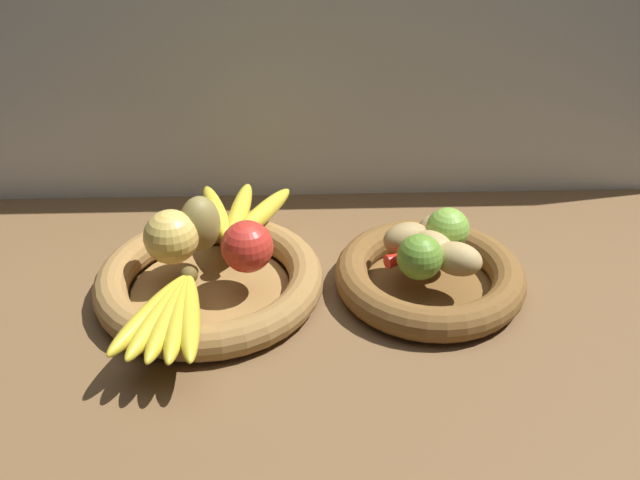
{
  "coord_description": "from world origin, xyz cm",
  "views": [
    {
      "loc": [
        -4.12,
        -84.69,
        60.73
      ],
      "look_at": [
        -1.3,
        -1.69,
        8.93
      ],
      "focal_mm": 39.2,
      "sensor_mm": 36.0,
      "label": 1
    }
  ],
  "objects": [
    {
      "name": "ground_plane",
      "position": [
        0.0,
        0.0,
        -1.5
      ],
      "size": [
        140.0,
        90.0,
        3.0
      ],
      "primitive_type": "cube",
      "color": "brown"
    },
    {
      "name": "back_wall",
      "position": [
        0.0,
        30.0,
        27.5
      ],
      "size": [
        140.0,
        3.0,
        55.0
      ],
      "color": "silver",
      "rests_on": "ground_plane"
    },
    {
      "name": "fruit_bowl_left",
      "position": [
        -17.27,
        -1.69,
        2.29
      ],
      "size": [
        32.94,
        32.94,
        4.93
      ],
      "color": "olive",
      "rests_on": "ground_plane"
    },
    {
      "name": "fruit_bowl_right",
      "position": [
        14.67,
        -1.69,
        2.3
      ],
      "size": [
        27.74,
        27.74,
        4.93
      ],
      "color": "brown",
      "rests_on": "ground_plane"
    },
    {
      "name": "apple_golden_left",
      "position": [
        -22.33,
        -0.42,
        8.85
      ],
      "size": [
        7.84,
        7.84,
        7.84
      ],
      "primitive_type": "sphere",
      "color": "#DBB756",
      "rests_on": "fruit_bowl_left"
    },
    {
      "name": "apple_red_right",
      "position": [
        -11.47,
        -2.58,
        8.62
      ],
      "size": [
        7.39,
        7.39,
        7.39
      ],
      "primitive_type": "sphere",
      "color": "red",
      "rests_on": "fruit_bowl_left"
    },
    {
      "name": "pear_brown",
      "position": [
        -18.56,
        2.88,
        9.21
      ],
      "size": [
        8.04,
        8.3,
        8.58
      ],
      "primitive_type": "ellipsoid",
      "rotation": [
        0.0,
        0.0,
        2.64
      ],
      "color": "olive",
      "rests_on": "fruit_bowl_left"
    },
    {
      "name": "banana_bunch_front",
      "position": [
        -20.64,
        -14.44,
        6.28
      ],
      "size": [
        12.38,
        19.24,
        2.71
      ],
      "color": "gold",
      "rests_on": "fruit_bowl_left"
    },
    {
      "name": "banana_bunch_back",
      "position": [
        -13.63,
        10.28,
        6.39
      ],
      "size": [
        16.48,
        19.94,
        2.93
      ],
      "color": "yellow",
      "rests_on": "fruit_bowl_left"
    },
    {
      "name": "potato_small",
      "position": [
        17.63,
        -4.66,
        7.28
      ],
      "size": [
        8.52,
        7.56,
        4.7
      ],
      "primitive_type": "ellipsoid",
      "rotation": [
        0.0,
        0.0,
        5.81
      ],
      "color": "tan",
      "rests_on": "fruit_bowl_right"
    },
    {
      "name": "potato_oblong",
      "position": [
        11.33,
        0.9,
        7.32
      ],
      "size": [
        8.15,
        6.57,
        4.79
      ],
      "primitive_type": "ellipsoid",
      "rotation": [
        0.0,
        0.0,
        3.46
      ],
      "color": "#A38451",
      "rests_on": "fruit_bowl_right"
    },
    {
      "name": "potato_back",
      "position": [
        16.52,
        2.39,
        7.43
      ],
      "size": [
        8.58,
        8.22,
        5.01
      ],
      "primitive_type": "ellipsoid",
      "rotation": [
        0.0,
        0.0,
        5.69
      ],
      "color": "tan",
      "rests_on": "fruit_bowl_right"
    },
    {
      "name": "potato_large",
      "position": [
        14.67,
        -1.69,
        7.27
      ],
      "size": [
        8.38,
        8.55,
        4.7
      ],
      "primitive_type": "ellipsoid",
      "rotation": [
        0.0,
        0.0,
        5.44
      ],
      "color": "tan",
      "rests_on": "fruit_bowl_right"
    },
    {
      "name": "lime_near",
      "position": [
        12.27,
        -5.28,
        8.13
      ],
      "size": [
        6.42,
        6.42,
        6.42
      ],
      "primitive_type": "sphere",
      "color": "olive",
      "rests_on": "fruit_bowl_right"
    },
    {
      "name": "lime_far",
      "position": [
        17.46,
        1.9,
        8.14
      ],
      "size": [
        6.43,
        6.43,
        6.43
      ],
      "primitive_type": "sphere",
      "color": "#7AAD3D",
      "rests_on": "fruit_bowl_right"
    },
    {
      "name": "chili_pepper",
      "position": [
        12.8,
        -1.15,
        5.96
      ],
      "size": [
        10.24,
        5.93,
        2.07
      ],
      "primitive_type": "cone",
      "rotation": [
        0.0,
        1.57,
        0.4
      ],
      "color": "red",
      "rests_on": "fruit_bowl_right"
    }
  ]
}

